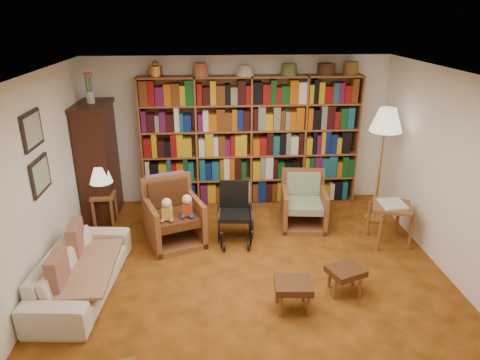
{
  "coord_description": "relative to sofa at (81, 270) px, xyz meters",
  "views": [
    {
      "loc": [
        -0.45,
        -4.55,
        3.15
      ],
      "look_at": [
        -0.1,
        0.6,
        1.11
      ],
      "focal_mm": 32.0,
      "sensor_mm": 36.0,
      "label": 1
    }
  ],
  "objects": [
    {
      "name": "floor",
      "position": [
        2.05,
        0.08,
        -0.27
      ],
      "size": [
        5.0,
        5.0,
        0.0
      ],
      "primitive_type": "plane",
      "color": "#A75519",
      "rests_on": "ground"
    },
    {
      "name": "ceiling",
      "position": [
        2.05,
        0.08,
        2.23
      ],
      "size": [
        5.0,
        5.0,
        0.0
      ],
      "primitive_type": "plane",
      "rotation": [
        3.14,
        0.0,
        0.0
      ],
      "color": "silver",
      "rests_on": "wall_back"
    },
    {
      "name": "wall_back",
      "position": [
        2.05,
        2.58,
        0.98
      ],
      "size": [
        5.0,
        0.0,
        5.0
      ],
      "primitive_type": "plane",
      "rotation": [
        1.57,
        0.0,
        0.0
      ],
      "color": "white",
      "rests_on": "floor"
    },
    {
      "name": "wall_front",
      "position": [
        2.05,
        -2.42,
        0.98
      ],
      "size": [
        5.0,
        0.0,
        5.0
      ],
      "primitive_type": "plane",
      "rotation": [
        -1.57,
        0.0,
        0.0
      ],
      "color": "white",
      "rests_on": "floor"
    },
    {
      "name": "wall_left",
      "position": [
        -0.45,
        0.08,
        0.98
      ],
      "size": [
        0.0,
        5.0,
        5.0
      ],
      "primitive_type": "plane",
      "rotation": [
        1.57,
        0.0,
        1.57
      ],
      "color": "white",
      "rests_on": "floor"
    },
    {
      "name": "wall_right",
      "position": [
        4.55,
        0.08,
        0.98
      ],
      "size": [
        0.0,
        5.0,
        5.0
      ],
      "primitive_type": "plane",
      "rotation": [
        1.57,
        0.0,
        -1.57
      ],
      "color": "white",
      "rests_on": "floor"
    },
    {
      "name": "bookshelf",
      "position": [
        2.25,
        2.41,
        0.9
      ],
      "size": [
        3.6,
        0.3,
        2.42
      ],
      "color": "brown",
      "rests_on": "floor"
    },
    {
      "name": "curio_cabinet",
      "position": [
        -0.2,
        2.08,
        0.69
      ],
      "size": [
        0.5,
        0.95,
        2.4
      ],
      "color": "#39180F",
      "rests_on": "floor"
    },
    {
      "name": "framed_pictures",
      "position": [
        -0.43,
        0.38,
        1.36
      ],
      "size": [
        0.03,
        0.52,
        0.97
      ],
      "color": "black",
      "rests_on": "wall_left"
    },
    {
      "name": "sofa",
      "position": [
        0.0,
        0.0,
        0.0
      ],
      "size": [
        1.88,
        0.87,
        0.53
      ],
      "primitive_type": "imported",
      "rotation": [
        0.0,
        0.0,
        1.48
      ],
      "color": "silver",
      "rests_on": "floor"
    },
    {
      "name": "sofa_throw",
      "position": [
        0.05,
        -0.0,
        0.03
      ],
      "size": [
        0.7,
        1.28,
        0.04
      ],
      "primitive_type": "cube",
      "rotation": [
        0.0,
        0.0,
        0.01
      ],
      "color": "beige",
      "rests_on": "sofa"
    },
    {
      "name": "cushion_left",
      "position": [
        -0.13,
        0.35,
        0.18
      ],
      "size": [
        0.16,
        0.42,
        0.42
      ],
      "primitive_type": "cube",
      "rotation": [
        0.0,
        0.0,
        0.08
      ],
      "color": "maroon",
      "rests_on": "sofa"
    },
    {
      "name": "cushion_right",
      "position": [
        -0.13,
        -0.35,
        0.18
      ],
      "size": [
        0.13,
        0.41,
        0.41
      ],
      "primitive_type": "cube",
      "rotation": [
        0.0,
        0.0,
        0.01
      ],
      "color": "maroon",
      "rests_on": "sofa"
    },
    {
      "name": "side_table_lamp",
      "position": [
        -0.1,
        1.7,
        0.1
      ],
      "size": [
        0.37,
        0.37,
        0.52
      ],
      "color": "brown",
      "rests_on": "floor"
    },
    {
      "name": "table_lamp",
      "position": [
        -0.1,
        1.7,
        0.57
      ],
      "size": [
        0.35,
        0.35,
        0.47
      ],
      "color": "gold",
      "rests_on": "side_table_lamp"
    },
    {
      "name": "armchair_leather",
      "position": [
        1.03,
        1.17,
        0.12
      ],
      "size": [
        1.01,
        1.0,
        0.95
      ],
      "color": "brown",
      "rests_on": "floor"
    },
    {
      "name": "armchair_sage",
      "position": [
        3.0,
        1.55,
        0.06
      ],
      "size": [
        0.75,
        0.77,
        0.84
      ],
      "color": "brown",
      "rests_on": "floor"
    },
    {
      "name": "wheelchair",
      "position": [
        1.9,
        1.12,
        0.13
      ],
      "size": [
        0.5,
        0.7,
        0.88
      ],
      "color": "black",
      "rests_on": "floor"
    },
    {
      "name": "floor_lamp",
      "position": [
        4.2,
        1.59,
        1.31
      ],
      "size": [
        0.48,
        0.48,
        1.83
      ],
      "color": "gold",
      "rests_on": "floor"
    },
    {
      "name": "side_table_papers",
      "position": [
        4.12,
        0.86,
        0.24
      ],
      "size": [
        0.67,
        0.67,
        0.63
      ],
      "color": "brown",
      "rests_on": "floor"
    },
    {
      "name": "footstool_a",
      "position": [
        2.46,
        -0.53,
        0.02
      ],
      "size": [
        0.44,
        0.38,
        0.35
      ],
      "color": "#502515",
      "rests_on": "floor"
    },
    {
      "name": "footstool_b",
      "position": [
        3.14,
        -0.27,
        0.01
      ],
      "size": [
        0.49,
        0.46,
        0.34
      ],
      "color": "#502515",
      "rests_on": "floor"
    }
  ]
}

